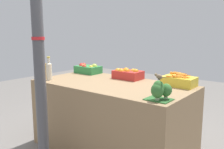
% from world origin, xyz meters
% --- Properties ---
extents(ground_plane, '(10.00, 10.00, 0.00)m').
position_xyz_m(ground_plane, '(0.00, 0.00, 0.00)').
color(ground_plane, slate).
extents(market_table, '(1.82, 0.93, 0.82)m').
position_xyz_m(market_table, '(0.00, 0.00, 0.41)').
color(market_table, '#937551').
rests_on(market_table, ground_plane).
extents(support_pole, '(0.12, 0.12, 2.57)m').
position_xyz_m(support_pole, '(-0.29, -0.77, 1.29)').
color(support_pole, '#4C4C51').
rests_on(support_pole, ground_plane).
extents(apple_crate, '(0.35, 0.23, 0.14)m').
position_xyz_m(apple_crate, '(-0.70, 0.32, 0.89)').
color(apple_crate, '#2D8442').
rests_on(apple_crate, market_table).
extents(orange_crate, '(0.35, 0.23, 0.14)m').
position_xyz_m(orange_crate, '(-0.01, 0.32, 0.89)').
color(orange_crate, red).
rests_on(orange_crate, market_table).
extents(carrot_crate, '(0.35, 0.23, 0.14)m').
position_xyz_m(carrot_crate, '(0.68, 0.33, 0.88)').
color(carrot_crate, gold).
rests_on(carrot_crate, market_table).
extents(broccoli_pile, '(0.22, 0.19, 0.18)m').
position_xyz_m(broccoli_pile, '(0.78, -0.33, 0.91)').
color(broccoli_pile, '#2D602D').
rests_on(broccoli_pile, market_table).
extents(juice_bottle_amber, '(0.07, 0.07, 0.27)m').
position_xyz_m(juice_bottle_amber, '(-0.83, -0.33, 0.94)').
color(juice_bottle_amber, gold).
rests_on(juice_bottle_amber, market_table).
extents(juice_bottle_cloudy, '(0.07, 0.07, 0.29)m').
position_xyz_m(juice_bottle_cloudy, '(-0.72, -0.33, 0.94)').
color(juice_bottle_cloudy, beige).
rests_on(juice_bottle_cloudy, market_table).
extents(sparrow_bird, '(0.13, 0.06, 0.05)m').
position_xyz_m(sparrow_bird, '(0.75, -0.31, 1.03)').
color(sparrow_bird, '#4C3D2D').
rests_on(sparrow_bird, broccoli_pile).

